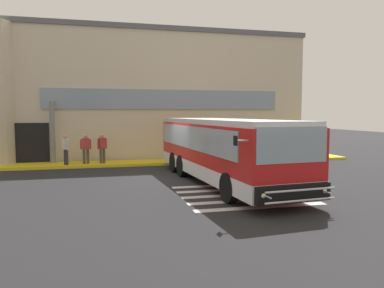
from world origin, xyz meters
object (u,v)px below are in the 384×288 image
at_px(entry_support_column, 52,132).
at_px(bus_main_foreground, 222,151).
at_px(passenger_near_column, 66,148).
at_px(passenger_by_doorway, 86,146).
at_px(passenger_at_curb_edge, 102,147).

relative_size(entry_support_column, bus_main_foreground, 0.31).
xyz_separation_m(passenger_near_column, passenger_by_doorway, (1.03, 0.22, 0.03)).
bearing_deg(passenger_by_doorway, passenger_at_curb_edge, -1.65).
height_order(passenger_near_column, passenger_at_curb_edge, same).
bearing_deg(entry_support_column, bus_main_foreground, -43.11).
height_order(entry_support_column, bus_main_foreground, entry_support_column).
xyz_separation_m(entry_support_column, bus_main_foreground, (7.69, -7.20, -0.55)).
bearing_deg(bus_main_foreground, passenger_near_column, 138.65).
xyz_separation_m(entry_support_column, passenger_by_doorway, (1.83, -0.91, -0.77)).
relative_size(passenger_near_column, passenger_at_curb_edge, 1.00).
distance_m(bus_main_foreground, passenger_near_column, 9.18).
xyz_separation_m(bus_main_foreground, passenger_at_curb_edge, (-4.98, 6.26, -0.25)).
bearing_deg(passenger_at_curb_edge, passenger_by_doorway, 178.35).
xyz_separation_m(entry_support_column, passenger_at_curb_edge, (2.72, -0.94, -0.80)).
bearing_deg(entry_support_column, passenger_near_column, -54.77).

